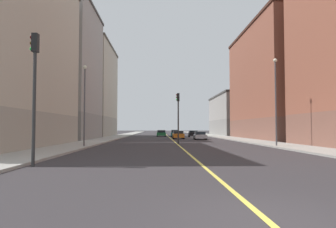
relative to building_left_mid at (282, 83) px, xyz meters
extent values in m
plane|color=#312D30|center=(-18.14, -42.89, -9.14)|extent=(400.00, 400.00, 0.00)
cube|color=#9E9B93|center=(-7.78, 6.11, -9.06)|extent=(3.84, 168.00, 0.15)
cube|color=#9E9B93|center=(-28.50, 6.11, -9.06)|extent=(3.84, 168.00, 0.15)
cube|color=#E5D14C|center=(-18.14, 6.11, -9.13)|extent=(0.16, 154.00, 0.01)
cube|color=brown|center=(0.00, 0.00, -7.52)|extent=(11.72, 23.74, 3.23)
cube|color=#93513D|center=(0.00, 0.00, 1.41)|extent=(11.72, 23.74, 14.62)
cube|color=#42241B|center=(0.00, 0.00, 8.92)|extent=(12.02, 24.04, 0.40)
cube|color=gray|center=(0.00, 25.90, -7.25)|extent=(11.72, 22.00, 3.78)
cube|color=#9E9993|center=(0.00, 25.90, -2.47)|extent=(11.72, 22.00, 5.77)
cube|color=#474442|center=(0.00, 25.90, 0.61)|extent=(12.02, 22.30, 0.40)
cube|color=gray|center=(-36.28, -1.03, -7.14)|extent=(11.72, 15.14, 4.00)
cube|color=#9E9993|center=(-36.28, -1.03, 3.10)|extent=(11.72, 15.14, 16.48)
cube|color=#474442|center=(-36.28, -1.03, 11.54)|extent=(12.02, 15.44, 0.40)
cube|color=#9D9688|center=(-36.28, 17.13, -7.09)|extent=(11.72, 19.15, 4.10)
cube|color=#BCB29E|center=(-36.28, 17.13, 2.52)|extent=(11.72, 19.15, 15.11)
cube|color=#545047|center=(-36.28, 17.13, 10.27)|extent=(12.02, 19.45, 0.40)
cylinder|color=#2D2D2D|center=(-26.18, -34.40, -6.41)|extent=(0.16, 0.16, 5.45)
cube|color=black|center=(-26.18, -34.40, -3.24)|extent=(0.28, 0.32, 0.90)
sphere|color=#320404|center=(-26.34, -34.40, -2.97)|extent=(0.20, 0.20, 0.20)
sphere|color=#352204|center=(-26.34, -34.40, -3.25)|extent=(0.20, 0.20, 0.20)
sphere|color=green|center=(-26.34, -34.40, -3.53)|extent=(0.20, 0.20, 0.20)
cylinder|color=#2D2D2D|center=(-17.99, -14.10, -6.68)|extent=(0.16, 0.16, 4.91)
cube|color=black|center=(-17.99, -14.10, -3.78)|extent=(0.28, 0.32, 0.90)
sphere|color=#320404|center=(-18.15, -14.10, -3.51)|extent=(0.20, 0.20, 0.20)
sphere|color=#352204|center=(-18.15, -14.10, -3.79)|extent=(0.20, 0.20, 0.20)
sphere|color=green|center=(-18.15, -14.10, -4.07)|extent=(0.20, 0.20, 0.20)
cylinder|color=#4C4C51|center=(-9.10, -20.43, -4.99)|extent=(0.14, 0.14, 7.99)
sphere|color=#EAEACC|center=(-9.10, -20.43, -0.85)|extent=(0.36, 0.36, 0.36)
cylinder|color=#4C4C51|center=(-27.18, -20.37, -5.37)|extent=(0.14, 0.14, 7.22)
sphere|color=#EAEACC|center=(-27.18, -20.37, -1.61)|extent=(0.36, 0.36, 0.36)
cube|color=#196670|center=(-16.83, 13.45, -8.57)|extent=(1.88, 4.40, 0.69)
cube|color=black|center=(-16.83, 13.42, -7.98)|extent=(1.58, 2.04, 0.50)
cylinder|color=black|center=(-17.55, 14.83, -8.82)|extent=(0.25, 0.65, 0.64)
cylinder|color=black|center=(-16.00, 14.76, -8.82)|extent=(0.25, 0.65, 0.64)
cylinder|color=black|center=(-17.66, 12.14, -8.82)|extent=(0.25, 0.65, 0.64)
cylinder|color=black|center=(-16.11, 12.08, -8.82)|extent=(0.25, 0.65, 0.64)
cube|color=orange|center=(-16.93, 2.47, -8.59)|extent=(1.82, 4.13, 0.65)
cube|color=black|center=(-16.93, 2.41, -8.04)|extent=(1.60, 1.98, 0.46)
cylinder|color=black|center=(-17.76, 3.75, -8.82)|extent=(0.22, 0.64, 0.64)
cylinder|color=black|center=(-16.10, 3.75, -8.82)|extent=(0.22, 0.64, 0.64)
cylinder|color=black|center=(-17.75, 1.19, -8.82)|extent=(0.22, 0.64, 0.64)
cylinder|color=black|center=(-16.10, 1.19, -8.82)|extent=(0.22, 0.64, 0.64)
cube|color=black|center=(-13.16, 13.09, -8.58)|extent=(2.07, 4.22, 0.67)
cube|color=black|center=(-13.17, 13.02, -8.05)|extent=(1.74, 2.07, 0.41)
cylinder|color=black|center=(-13.97, 14.42, -8.82)|extent=(0.25, 0.65, 0.64)
cylinder|color=black|center=(-12.25, 14.34, -8.82)|extent=(0.25, 0.65, 0.64)
cylinder|color=black|center=(-14.08, 11.85, -8.82)|extent=(0.25, 0.65, 0.64)
cylinder|color=black|center=(-12.36, 11.77, -8.82)|extent=(0.25, 0.65, 0.64)
cube|color=silver|center=(-13.69, -0.98, -8.64)|extent=(2.00, 4.31, 0.56)
cube|color=black|center=(-13.69, -0.89, -8.13)|extent=(1.68, 2.05, 0.45)
cylinder|color=black|center=(-14.45, 0.36, -8.82)|extent=(0.25, 0.65, 0.64)
cylinder|color=black|center=(-12.81, 0.29, -8.82)|extent=(0.25, 0.65, 0.64)
cylinder|color=black|center=(-14.57, -2.26, -8.82)|extent=(0.25, 0.65, 0.64)
cylinder|color=black|center=(-12.93, -2.33, -8.82)|extent=(0.25, 0.65, 0.64)
cube|color=#1E6B38|center=(-19.64, 15.92, -8.60)|extent=(1.90, 4.10, 0.62)
cube|color=black|center=(-19.64, 15.85, -8.04)|extent=(1.66, 2.10, 0.50)
cylinder|color=black|center=(-20.51, 17.18, -8.82)|extent=(0.22, 0.64, 0.64)
cylinder|color=black|center=(-18.79, 17.19, -8.82)|extent=(0.22, 0.64, 0.64)
cylinder|color=black|center=(-20.50, 14.65, -8.82)|extent=(0.22, 0.64, 0.64)
cylinder|color=black|center=(-18.78, 14.65, -8.82)|extent=(0.22, 0.64, 0.64)
camera|label=1|loc=(-20.29, -49.03, -7.30)|focal=32.66mm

